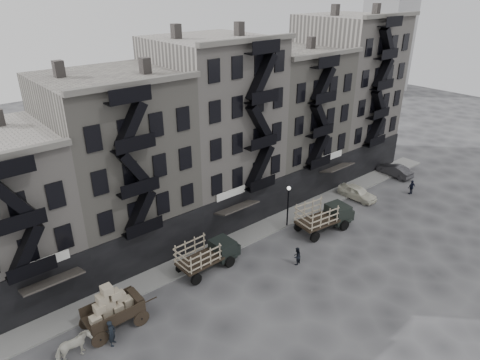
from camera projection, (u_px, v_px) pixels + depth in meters
ground at (284, 250)px, 37.53m from camera, size 140.00×140.00×0.00m
sidewalk at (256, 232)px, 40.11m from camera, size 55.00×2.50×0.15m
building_midwest at (118, 166)px, 35.40m from camera, size 10.00×11.35×16.20m
building_center at (215, 130)px, 40.79m from camera, size 10.00×11.35×18.20m
building_mideast at (288, 121)px, 47.04m from camera, size 10.00×11.35×16.20m
building_east at (345, 93)px, 52.22m from camera, size 10.00×11.35×19.20m
lamp_post at (288, 201)px, 39.92m from camera, size 0.36×0.36×4.28m
horse at (74, 347)px, 26.30m from camera, size 2.23×1.11×1.84m
wagon at (110, 304)px, 28.27m from camera, size 4.08×2.21×3.45m
stake_truck_west at (207, 252)px, 34.43m from camera, size 5.53×2.43×2.74m
stake_truck_east at (324, 214)px, 39.84m from camera, size 6.13×3.04×2.97m
car_east at (357, 193)px, 46.08m from camera, size 1.91×4.38×1.47m
car_far at (395, 170)px, 51.54m from camera, size 1.76×4.41×1.43m
pedestrian_west at (112, 333)px, 27.34m from camera, size 0.81×0.82×1.90m
pedestrian_mid at (297, 256)px, 35.30m from camera, size 0.88×0.75×1.56m
policeman at (412, 187)px, 47.10m from camera, size 1.03×0.63×1.63m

